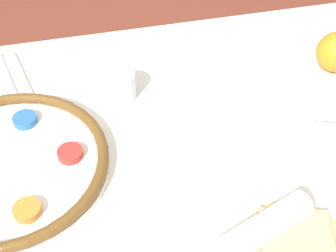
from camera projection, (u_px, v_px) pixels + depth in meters
seder_plate at (6, 165)px, 0.81m from camera, size 0.36×0.36×0.03m
fruit_stand at (320, 83)px, 0.86m from camera, size 0.19×0.19×0.11m
bread_plate at (296, 243)px, 0.71m from camera, size 0.16×0.16×0.02m
napkin_roll at (265, 227)px, 0.71m from camera, size 0.17×0.10×0.05m
cup_near at (121, 86)px, 0.94m from camera, size 0.06×0.06×0.06m
fork_left at (4, 76)px, 1.00m from camera, size 0.06×0.17×0.01m
fork_right at (19, 74)px, 1.01m from camera, size 0.06×0.17×0.01m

